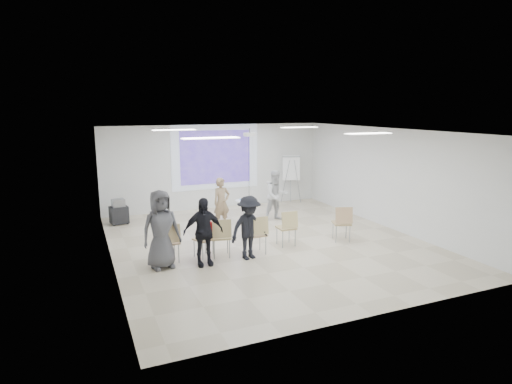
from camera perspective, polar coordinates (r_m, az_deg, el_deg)
name	(u,v)px	position (r m, az deg, el deg)	size (l,w,h in m)	color
floor	(268,244)	(11.67, 1.55, -6.98)	(8.00, 9.00, 0.10)	beige
ceiling	(268,129)	(11.10, 1.63, 8.40)	(8.00, 9.00, 0.10)	white
wall_back	(215,167)	(15.48, -5.44, 3.40)	(8.00, 0.10, 3.00)	silver
wall_left	(106,201)	(10.31, -19.35, -1.15)	(0.10, 9.00, 3.00)	silver
wall_right	(390,178)	(13.46, 17.48, 1.75)	(0.10, 9.00, 3.00)	silver
projection_halo	(216,157)	(15.38, -5.39, 4.66)	(3.20, 0.01, 2.30)	silver
projection_image	(216,157)	(15.36, -5.37, 4.66)	(2.60, 0.01, 1.90)	#462FA0
pedestal_table	(244,209)	(13.64, -1.55, -2.33)	(0.72, 0.72, 0.72)	white
player_left	(222,200)	(12.91, -4.62, -1.00)	(0.63, 0.43, 1.74)	#9A7D5E
player_right	(276,193)	(13.72, 2.74, -0.11)	(0.87, 0.69, 1.80)	silver
controller_left	(224,189)	(13.14, -4.24, 0.45)	(0.04, 0.13, 0.04)	silver
controller_right	(268,182)	(13.81, 1.63, 1.30)	(0.04, 0.12, 0.04)	white
chair_far_left	(170,240)	(10.22, -11.45, -6.25)	(0.48, 0.51, 0.96)	tan
chair_left_mid	(206,237)	(10.45, -6.73, -5.92)	(0.56, 0.57, 0.90)	tan
chair_left_inner	(221,235)	(10.41, -4.65, -5.67)	(0.55, 0.58, 0.98)	tan
chair_center	(257,232)	(10.58, 0.18, -5.32)	(0.46, 0.50, 0.99)	tan
chair_right_inner	(288,225)	(11.23, 4.23, -4.45)	(0.46, 0.49, 0.96)	tan
chair_right_far	(343,221)	(11.82, 11.46, -3.77)	(0.60, 0.62, 0.99)	tan
red_jacket	(206,231)	(10.25, -6.67, -5.15)	(0.40, 0.09, 0.38)	maroon
laptop	(221,235)	(10.52, -4.73, -5.79)	(0.36, 0.26, 0.03)	black
audience_left	(203,227)	(9.86, -7.07, -4.64)	(1.06, 0.64, 1.83)	black
audience_mid	(249,224)	(10.21, -0.94, -4.23)	(1.13, 0.62, 1.75)	black
audience_outer	(161,225)	(9.85, -12.58, -4.28)	(0.98, 0.65, 2.02)	#535357
flipchart_easel	(291,168)	(16.23, 4.73, 3.15)	(0.73, 0.58, 1.80)	gray
av_cart	(119,213)	(14.04, -17.82, -2.63)	(0.59, 0.50, 0.79)	black
ceiling_projector	(250,139)	(12.53, -0.82, 7.07)	(0.30, 0.25, 3.00)	white
fluor_panel_nw	(174,130)	(12.37, -10.87, 8.13)	(1.20, 0.30, 0.02)	white
fluor_panel_ne	(299,127)	(13.79, 5.78, 8.57)	(1.20, 0.30, 0.02)	white
fluor_panel_sw	(211,138)	(8.99, -6.07, 7.17)	(1.20, 0.30, 0.02)	white
fluor_panel_se	(368,133)	(10.85, 14.75, 7.55)	(1.20, 0.30, 0.02)	white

